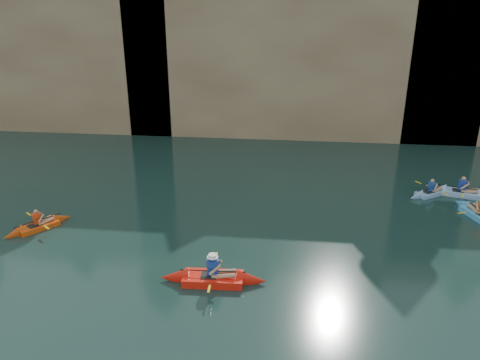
# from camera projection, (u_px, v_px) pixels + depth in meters

# --- Properties ---
(ground) EXTENTS (160.00, 160.00, 0.00)m
(ground) POSITION_uv_depth(u_px,v_px,m) (228.00, 358.00, 13.22)
(ground) COLOR black
(ground) RESTS_ON ground
(cliff) EXTENTS (70.00, 16.00, 12.00)m
(cliff) POSITION_uv_depth(u_px,v_px,m) (276.00, 40.00, 38.68)
(cliff) COLOR tan
(cliff) RESTS_ON ground
(cliff_slab_center) EXTENTS (24.00, 2.40, 11.40)m
(cliff_slab_center) POSITION_uv_depth(u_px,v_px,m) (301.00, 55.00, 31.75)
(cliff_slab_center) COLOR tan
(cliff_slab_center) RESTS_ON ground
(sea_cave_west) EXTENTS (4.50, 1.00, 4.00)m
(sea_cave_west) POSITION_uv_depth(u_px,v_px,m) (27.00, 104.00, 34.59)
(sea_cave_west) COLOR black
(sea_cave_west) RESTS_ON ground
(sea_cave_center) EXTENTS (3.50, 1.00, 3.20)m
(sea_cave_center) POSITION_uv_depth(u_px,v_px,m) (214.00, 114.00, 33.30)
(sea_cave_center) COLOR black
(sea_cave_center) RESTS_ON ground
(sea_cave_east) EXTENTS (5.00, 1.00, 4.50)m
(sea_cave_east) POSITION_uv_depth(u_px,v_px,m) (418.00, 110.00, 31.61)
(sea_cave_east) COLOR black
(sea_cave_east) RESTS_ON ground
(main_kayaker) EXTENTS (3.82, 2.55, 1.41)m
(main_kayaker) POSITION_uv_depth(u_px,v_px,m) (213.00, 278.00, 16.62)
(main_kayaker) COLOR red
(main_kayaker) RESTS_ON ground
(kayaker_orange) EXTENTS (2.40, 2.78, 1.14)m
(kayaker_orange) POSITION_uv_depth(u_px,v_px,m) (38.00, 226.00, 20.46)
(kayaker_orange) COLOR #DC4A0D
(kayaker_orange) RESTS_ON ground
(kayaker_ltblue_near) EXTENTS (3.31, 2.43, 1.27)m
(kayaker_ltblue_near) POSITION_uv_depth(u_px,v_px,m) (461.00, 193.00, 23.82)
(kayaker_ltblue_near) COLOR #91BEF3
(kayaker_ltblue_near) RESTS_ON ground
(kayaker_ltblue_mid) EXTENTS (2.74, 2.11, 1.08)m
(kayaker_ltblue_mid) POSITION_uv_depth(u_px,v_px,m) (431.00, 193.00, 23.88)
(kayaker_ltblue_mid) COLOR #7DA8D1
(kayaker_ltblue_mid) RESTS_ON ground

